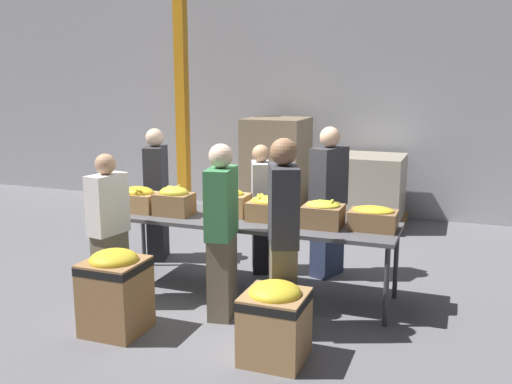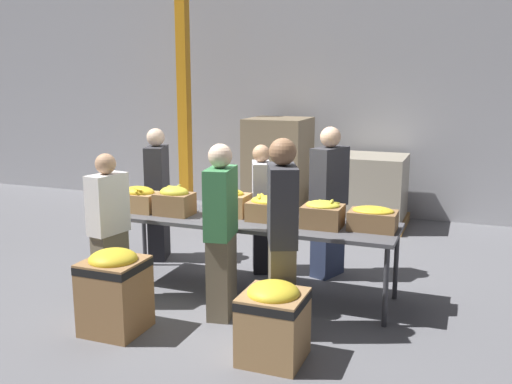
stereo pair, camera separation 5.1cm
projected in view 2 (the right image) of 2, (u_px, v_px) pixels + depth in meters
The scene contains 20 objects.
ground_plane at pixel (248, 291), 6.19m from camera, with size 30.00×30.00×0.00m, color slate.
wall_back at pixel (336, 94), 9.43m from camera, with size 16.00×0.08×4.00m.
sorting_table at pixel (248, 223), 6.03m from camera, with size 3.14×0.85×0.81m.
banana_box_0 at pixel (139, 199), 6.36m from camera, with size 0.45×0.34×0.29m.
banana_box_1 at pixel (174, 200), 6.19m from camera, with size 0.39×0.34×0.32m.
banana_box_2 at pixel (228, 202), 6.17m from camera, with size 0.46×0.31×0.31m.
banana_box_3 at pixel (270, 208), 5.94m from camera, with size 0.46×0.31×0.28m.
banana_box_4 at pixel (323, 214), 5.68m from camera, with size 0.39×0.34×0.29m.
banana_box_5 at pixel (373, 218), 5.58m from camera, with size 0.46×0.32×0.24m.
volunteer_0 at pixel (261, 209), 6.71m from camera, with size 0.35×0.45×1.52m.
volunteer_1 at pixel (109, 230), 5.76m from camera, with size 0.28×0.45×1.55m.
volunteer_2 at pixel (158, 195), 7.16m from camera, with size 0.35×0.49×1.66m.
volunteer_3 at pixel (221, 233), 5.39m from camera, with size 0.30×0.48×1.69m.
volunteer_4 at pixel (329, 203), 6.53m from camera, with size 0.38×0.52×1.74m.
volunteer_5 at pixel (282, 239), 5.03m from camera, with size 0.41×0.53×1.78m.
donation_bin_0 at pixel (115, 288), 5.15m from camera, with size 0.52×0.52×0.78m.
donation_bin_1 at pixel (273, 319), 4.63m from camera, with size 0.51×0.51×0.67m.
support_pillar at pixel (184, 94), 9.35m from camera, with size 0.17×0.17×4.00m.
pallet_stack_0 at pixel (372, 191), 8.82m from camera, with size 1.09×1.09×1.10m.
pallet_stack_1 at pixel (278, 170), 9.19m from camera, with size 1.02×1.02×1.64m.
Camera 2 is at (2.17, -5.43, 2.30)m, focal length 40.00 mm.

